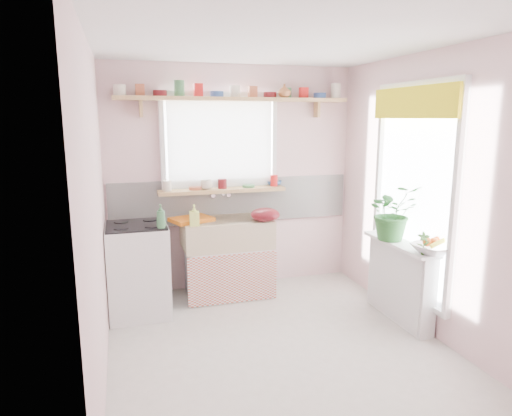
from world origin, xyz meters
name	(u,v)px	position (x,y,z in m)	size (l,w,h in m)	color
room	(313,173)	(0.66, 0.86, 1.37)	(3.20, 3.20, 3.20)	silver
sink_unit	(227,257)	(-0.15, 1.29, 0.43)	(0.95, 0.65, 1.11)	white
cooker	(138,269)	(-1.10, 1.05, 0.46)	(0.58, 0.58, 0.93)	white
radiator_ledge	(400,280)	(1.30, 0.20, 0.40)	(0.22, 0.95, 0.78)	white
windowsill	(222,190)	(-0.15, 1.48, 1.14)	(1.40, 0.22, 0.04)	tan
pine_shelf	(235,99)	(0.00, 1.47, 2.12)	(2.52, 0.24, 0.04)	tan
shelf_crockery	(233,92)	(-0.02, 1.47, 2.19)	(2.47, 0.11, 0.12)	silver
sill_crockery	(222,183)	(-0.15, 1.48, 1.22)	(1.35, 0.11, 0.12)	silver
dish_tray	(191,219)	(-0.53, 1.31, 0.87)	(0.41, 0.31, 0.04)	orange
colander	(265,215)	(0.22, 1.10, 0.92)	(0.31, 0.31, 0.14)	maroon
jade_plant	(393,212)	(1.25, 0.30, 1.05)	(0.49, 0.42, 0.54)	#2A692B
fruit_bowl	(433,249)	(1.33, -0.20, 0.82)	(0.34, 0.34, 0.08)	silver
herb_pot	(423,243)	(1.23, -0.20, 0.87)	(0.10, 0.07, 0.20)	#38692A
soap_bottle_sink	(194,215)	(-0.53, 1.11, 0.96)	(0.10, 0.10, 0.22)	#DEF16B
sill_cup	(206,185)	(-0.33, 1.48, 1.21)	(0.13, 0.13, 0.10)	beige
sill_bowl	(274,183)	(0.47, 1.54, 1.19)	(0.17, 0.17, 0.05)	#3362A6
shelf_vase	(284,91)	(0.54, 1.42, 2.21)	(0.14, 0.14, 0.15)	#99582F
cooker_bottle	(161,216)	(-0.88, 0.83, 1.03)	(0.09, 0.09, 0.23)	#3A7548
fruit	(434,242)	(1.34, -0.19, 0.88)	(0.20, 0.14, 0.10)	#FF6015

